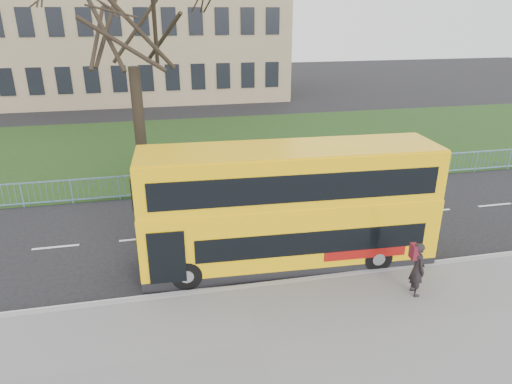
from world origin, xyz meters
TOP-DOWN VIEW (x-y plane):
  - ground at (0.00, 0.00)m, footprint 120.00×120.00m
  - kerb at (0.00, -1.55)m, footprint 80.00×0.20m
  - grass_verge at (0.00, 14.30)m, footprint 80.00×15.40m
  - guard_railing at (0.00, 6.60)m, footprint 40.00×0.12m
  - bare_tree at (-3.00, 10.00)m, footprint 8.85×8.85m
  - civic_building at (-5.00, 35.00)m, footprint 30.00×15.00m
  - yellow_bus at (1.84, -0.25)m, footprint 9.51×2.66m
  - pedestrian at (4.95, -2.96)m, footprint 0.45×0.64m

SIDE VIEW (x-z plane):
  - ground at x=0.00m, z-range 0.00..0.00m
  - grass_verge at x=0.00m, z-range 0.00..0.08m
  - kerb at x=0.00m, z-range 0.00..0.14m
  - guard_railing at x=0.00m, z-range 0.00..1.10m
  - pedestrian at x=4.95m, z-range 0.12..1.78m
  - yellow_bus at x=1.84m, z-range 0.14..4.09m
  - bare_tree at x=-3.00m, z-range 0.08..12.72m
  - civic_building at x=-5.00m, z-range 0.00..14.00m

